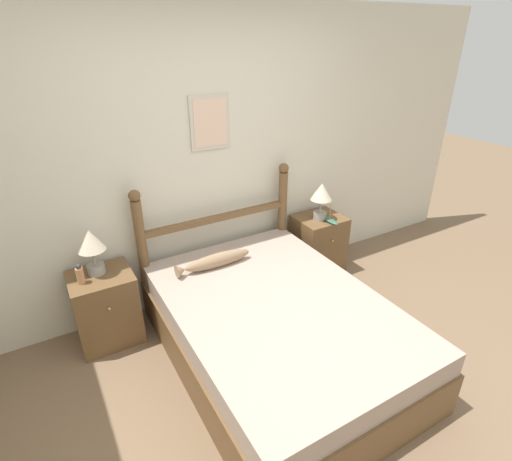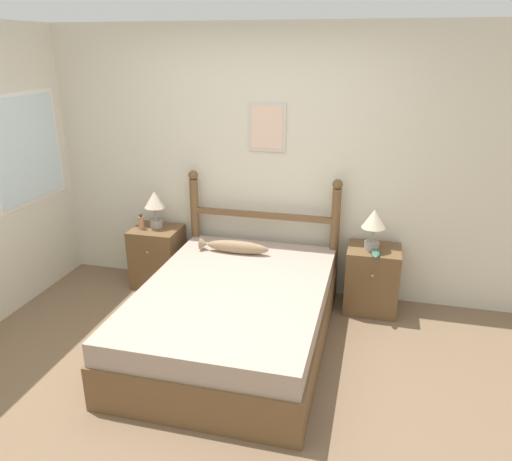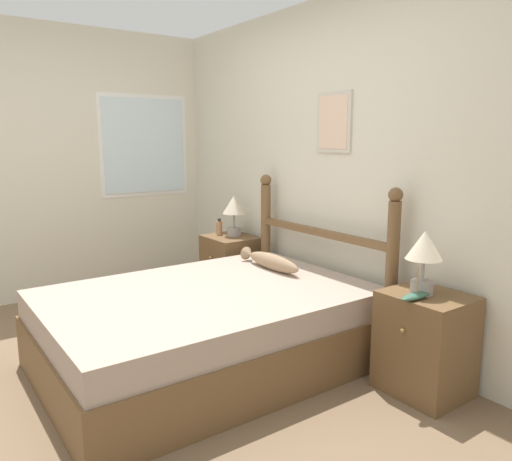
% 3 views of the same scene
% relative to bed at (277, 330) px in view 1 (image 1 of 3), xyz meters
% --- Properties ---
extents(ground_plane, '(16.00, 16.00, 0.00)m').
position_rel_bed_xyz_m(ground_plane, '(-0.05, -0.59, -0.26)').
color(ground_plane, '#7A6047').
extents(wall_back, '(6.40, 0.08, 2.55)m').
position_rel_bed_xyz_m(wall_back, '(-0.05, 1.14, 1.02)').
color(wall_back, beige).
rests_on(wall_back, ground_plane).
extents(bed, '(1.48, 2.09, 0.52)m').
position_rel_bed_xyz_m(bed, '(0.00, 0.00, 0.00)').
color(bed, brown).
rests_on(bed, ground_plane).
extents(headboard, '(1.49, 0.10, 1.20)m').
position_rel_bed_xyz_m(headboard, '(0.00, 1.00, 0.39)').
color(headboard, brown).
rests_on(headboard, ground_plane).
extents(nightstand_left, '(0.48, 0.44, 0.61)m').
position_rel_bed_xyz_m(nightstand_left, '(-1.08, 0.88, 0.05)').
color(nightstand_left, brown).
rests_on(nightstand_left, ground_plane).
extents(nightstand_right, '(0.48, 0.44, 0.61)m').
position_rel_bed_xyz_m(nightstand_right, '(1.08, 0.88, 0.05)').
color(nightstand_right, brown).
rests_on(nightstand_right, ground_plane).
extents(table_lamp_left, '(0.21, 0.21, 0.38)m').
position_rel_bed_xyz_m(table_lamp_left, '(-1.08, 0.92, 0.61)').
color(table_lamp_left, gray).
rests_on(table_lamp_left, nightstand_left).
extents(table_lamp_right, '(0.21, 0.21, 0.38)m').
position_rel_bed_xyz_m(table_lamp_right, '(1.05, 0.85, 0.61)').
color(table_lamp_right, gray).
rests_on(table_lamp_right, nightstand_right).
extents(bottle, '(0.06, 0.06, 0.16)m').
position_rel_bed_xyz_m(bottle, '(-1.21, 0.84, 0.43)').
color(bottle, tan).
rests_on(bottle, nightstand_left).
extents(model_boat, '(0.07, 0.24, 0.19)m').
position_rel_bed_xyz_m(model_boat, '(1.09, 0.74, 0.38)').
color(model_boat, '#386651').
rests_on(model_boat, nightstand_right).
extents(fish_pillow, '(0.66, 0.11, 0.12)m').
position_rel_bed_xyz_m(fish_pillow, '(-0.20, 0.68, 0.32)').
color(fish_pillow, '#997A5B').
rests_on(fish_pillow, bed).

